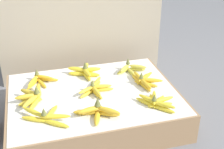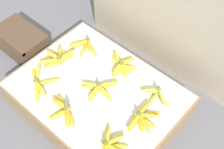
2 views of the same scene
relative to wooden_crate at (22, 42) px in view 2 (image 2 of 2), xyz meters
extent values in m
plane|color=slate|center=(0.76, 0.01, -0.10)|extent=(10.00, 10.00, 0.00)
cube|color=#997551|center=(0.76, 0.01, 0.00)|extent=(1.01, 0.76, 0.18)
cube|color=silver|center=(0.76, 0.01, 0.09)|extent=(0.98, 0.74, 0.00)
cube|color=tan|center=(0.81, 0.78, 0.31)|extent=(1.21, 0.44, 0.81)
cube|color=brown|center=(0.00, 0.00, 0.00)|extent=(0.37, 0.24, 0.19)
cube|color=#402E20|center=(0.00, -0.10, 0.08)|extent=(0.37, 0.02, 0.02)
ellipsoid|color=yellow|center=(0.51, -0.25, 0.10)|extent=(0.14, 0.12, 0.03)
ellipsoid|color=yellow|center=(0.49, -0.15, 0.10)|extent=(0.10, 0.15, 0.03)
ellipsoid|color=yellow|center=(0.41, -0.19, 0.10)|extent=(0.15, 0.10, 0.03)
ellipsoid|color=yellow|center=(0.51, -0.23, 0.13)|extent=(0.16, 0.06, 0.03)
ellipsoid|color=yellow|center=(0.41, -0.16, 0.13)|extent=(0.12, 0.13, 0.03)
cone|color=olive|center=(0.46, -0.21, 0.16)|extent=(0.03, 0.03, 0.04)
ellipsoid|color=gold|center=(0.68, -0.20, 0.11)|extent=(0.14, 0.07, 0.03)
ellipsoid|color=gold|center=(0.72, -0.26, 0.11)|extent=(0.07, 0.14, 0.03)
ellipsoid|color=gold|center=(0.78, -0.24, 0.11)|extent=(0.14, 0.09, 0.03)
ellipsoid|color=gold|center=(0.69, -0.22, 0.14)|extent=(0.14, 0.05, 0.03)
ellipsoid|color=gold|center=(0.78, -0.26, 0.14)|extent=(0.12, 0.11, 0.03)
cone|color=olive|center=(0.74, -0.22, 0.17)|extent=(0.04, 0.04, 0.05)
ellipsoid|color=yellow|center=(1.09, -0.20, 0.10)|extent=(0.13, 0.11, 0.02)
ellipsoid|color=yellow|center=(1.06, -0.19, 0.10)|extent=(0.05, 0.15, 0.02)
ellipsoid|color=yellow|center=(1.02, -0.19, 0.10)|extent=(0.10, 0.13, 0.02)
ellipsoid|color=yellow|center=(1.10, -0.22, 0.13)|extent=(0.15, 0.05, 0.02)
ellipsoid|color=yellow|center=(1.07, -0.19, 0.13)|extent=(0.08, 0.14, 0.02)
ellipsoid|color=yellow|center=(1.03, -0.20, 0.13)|extent=(0.09, 0.14, 0.02)
cone|color=olive|center=(1.05, -0.23, 0.16)|extent=(0.03, 0.03, 0.04)
ellipsoid|color=gold|center=(0.44, 0.04, 0.11)|extent=(0.05, 0.14, 0.03)
ellipsoid|color=gold|center=(0.41, 0.04, 0.11)|extent=(0.09, 0.13, 0.03)
ellipsoid|color=gold|center=(0.40, 0.01, 0.11)|extent=(0.14, 0.07, 0.03)
ellipsoid|color=gold|center=(0.39, -0.01, 0.11)|extent=(0.14, 0.07, 0.03)
ellipsoid|color=gold|center=(0.42, -0.04, 0.11)|extent=(0.09, 0.13, 0.03)
ellipsoid|color=gold|center=(0.44, 0.06, 0.14)|extent=(0.04, 0.14, 0.03)
ellipsoid|color=gold|center=(0.39, 0.04, 0.14)|extent=(0.12, 0.11, 0.03)
ellipsoid|color=gold|center=(0.38, 0.00, 0.14)|extent=(0.13, 0.03, 0.03)
ellipsoid|color=gold|center=(0.39, -0.05, 0.14)|extent=(0.10, 0.12, 0.03)
cone|color=olive|center=(0.44, 0.00, 0.17)|extent=(0.03, 0.03, 0.05)
ellipsoid|color=gold|center=(0.72, -0.01, 0.10)|extent=(0.12, 0.09, 0.02)
ellipsoid|color=gold|center=(0.77, -0.03, 0.10)|extent=(0.06, 0.13, 0.02)
ellipsoid|color=gold|center=(0.82, 0.01, 0.10)|extent=(0.13, 0.04, 0.02)
ellipsoid|color=gold|center=(0.79, 0.06, 0.10)|extent=(0.09, 0.12, 0.02)
ellipsoid|color=gold|center=(0.72, 0.00, 0.13)|extent=(0.12, 0.08, 0.02)
ellipsoid|color=gold|center=(0.77, -0.03, 0.13)|extent=(0.05, 0.13, 0.02)
ellipsoid|color=gold|center=(0.81, 0.01, 0.13)|extent=(0.13, 0.04, 0.02)
ellipsoid|color=gold|center=(0.80, 0.07, 0.13)|extent=(0.09, 0.12, 0.02)
cone|color=olive|center=(0.76, 0.02, 0.16)|extent=(0.03, 0.03, 0.04)
ellipsoid|color=gold|center=(1.08, -0.01, 0.10)|extent=(0.05, 0.15, 0.02)
ellipsoid|color=gold|center=(1.09, 0.00, 0.10)|extent=(0.13, 0.12, 0.02)
ellipsoid|color=gold|center=(1.12, 0.03, 0.10)|extent=(0.15, 0.04, 0.02)
ellipsoid|color=gold|center=(1.10, 0.07, 0.10)|extent=(0.11, 0.14, 0.02)
ellipsoid|color=gold|center=(1.06, 0.07, 0.10)|extent=(0.05, 0.15, 0.02)
ellipsoid|color=gold|center=(1.08, -0.02, 0.13)|extent=(0.05, 0.15, 0.02)
ellipsoid|color=gold|center=(1.12, 0.00, 0.13)|extent=(0.15, 0.08, 0.02)
ellipsoid|color=gold|center=(1.11, 0.05, 0.13)|extent=(0.14, 0.11, 0.02)
ellipsoid|color=gold|center=(1.07, 0.06, 0.13)|extent=(0.03, 0.15, 0.02)
cone|color=olive|center=(1.07, 0.02, 0.16)|extent=(0.03, 0.03, 0.04)
ellipsoid|color=gold|center=(0.42, 0.20, 0.10)|extent=(0.09, 0.14, 0.02)
ellipsoid|color=gold|center=(0.47, 0.19, 0.10)|extent=(0.07, 0.14, 0.02)
ellipsoid|color=gold|center=(0.51, 0.23, 0.10)|extent=(0.14, 0.07, 0.02)
ellipsoid|color=gold|center=(0.42, 0.19, 0.13)|extent=(0.09, 0.14, 0.02)
ellipsoid|color=gold|center=(0.49, 0.22, 0.13)|extent=(0.13, 0.10, 0.02)
cone|color=olive|center=(0.45, 0.25, 0.16)|extent=(0.03, 0.03, 0.04)
ellipsoid|color=yellow|center=(0.76, 0.20, 0.11)|extent=(0.05, 0.13, 0.03)
ellipsoid|color=yellow|center=(0.79, 0.22, 0.11)|extent=(0.13, 0.08, 0.03)
ellipsoid|color=yellow|center=(0.79, 0.26, 0.11)|extent=(0.12, 0.10, 0.03)
ellipsoid|color=yellow|center=(0.75, 0.27, 0.11)|extent=(0.05, 0.13, 0.03)
ellipsoid|color=yellow|center=(0.71, 0.25, 0.11)|extent=(0.13, 0.07, 0.03)
ellipsoid|color=yellow|center=(0.76, 0.20, 0.13)|extent=(0.05, 0.13, 0.03)
ellipsoid|color=yellow|center=(0.79, 0.23, 0.13)|extent=(0.13, 0.04, 0.03)
ellipsoid|color=yellow|center=(0.77, 0.27, 0.13)|extent=(0.07, 0.13, 0.03)
ellipsoid|color=yellow|center=(0.71, 0.26, 0.13)|extent=(0.13, 0.09, 0.03)
cone|color=olive|center=(0.75, 0.23, 0.17)|extent=(0.03, 0.03, 0.05)
ellipsoid|color=gold|center=(1.01, 0.21, 0.10)|extent=(0.11, 0.08, 0.02)
ellipsoid|color=gold|center=(1.06, 0.18, 0.10)|extent=(0.04, 0.12, 0.02)
ellipsoid|color=gold|center=(1.11, 0.21, 0.10)|extent=(0.12, 0.07, 0.02)
ellipsoid|color=gold|center=(1.02, 0.20, 0.13)|extent=(0.10, 0.10, 0.02)
ellipsoid|color=gold|center=(1.11, 0.20, 0.13)|extent=(0.11, 0.08, 0.02)
cone|color=olive|center=(1.05, 0.23, 0.16)|extent=(0.03, 0.03, 0.04)
camera|label=1|loc=(0.44, -1.56, 1.07)|focal=50.00mm
camera|label=2|loc=(1.56, -0.75, 1.65)|focal=50.00mm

